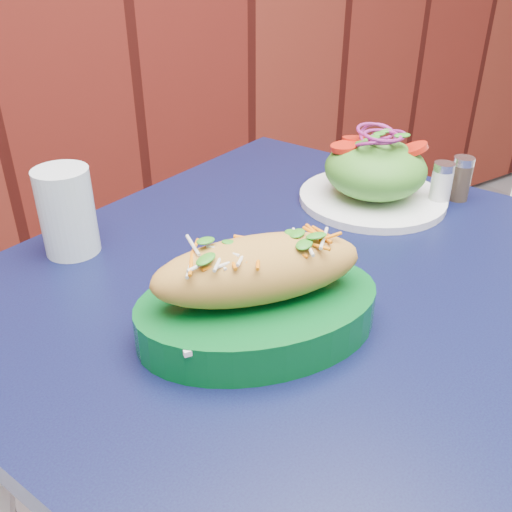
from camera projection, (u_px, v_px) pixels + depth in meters
cafe_table at (329, 340)px, 0.74m from camera, size 1.03×1.03×0.75m
banh_mi_basket at (258, 295)px, 0.59m from camera, size 0.30×0.23×0.12m
salad_plate at (375, 174)px, 0.88m from camera, size 0.23×0.23×0.12m
water_glass at (67, 212)px, 0.74m from camera, size 0.07×0.07×0.12m
salt_shaker at (441, 185)px, 0.88m from camera, size 0.03×0.03×0.07m
pepper_shaker at (461, 179)px, 0.90m from camera, size 0.03×0.03×0.07m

